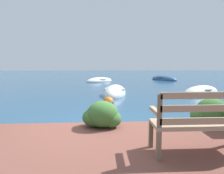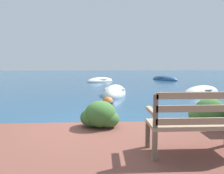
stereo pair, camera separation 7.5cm
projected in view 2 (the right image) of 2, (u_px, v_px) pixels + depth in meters
The scene contains 9 objects.
ground_plane at pixel (91, 132), 4.47m from camera, with size 80.00×80.00×0.00m.
park_bench at pixel (197, 121), 2.83m from camera, with size 1.35×0.48×0.93m.
hedge_clump_left at pixel (100, 116), 4.08m from camera, with size 0.80×0.58×0.55m.
hedge_clump_centre at pixel (209, 113), 4.26m from camera, with size 0.83×0.60×0.56m.
rowboat_nearest at pixel (115, 94), 9.60m from camera, with size 1.58×2.41×0.89m.
rowboat_mid at pixel (201, 93), 9.92m from camera, with size 2.58×2.00×0.77m.
rowboat_far at pixel (100, 81), 16.88m from camera, with size 2.76×2.62×0.65m.
rowboat_outer at pixel (165, 79), 18.34m from camera, with size 2.35×3.08×0.77m.
mooring_buoy at pixel (108, 102), 7.52m from camera, with size 0.45×0.45×0.41m.
Camera 2 is at (0.26, -4.33, 1.52)m, focal length 32.00 mm.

